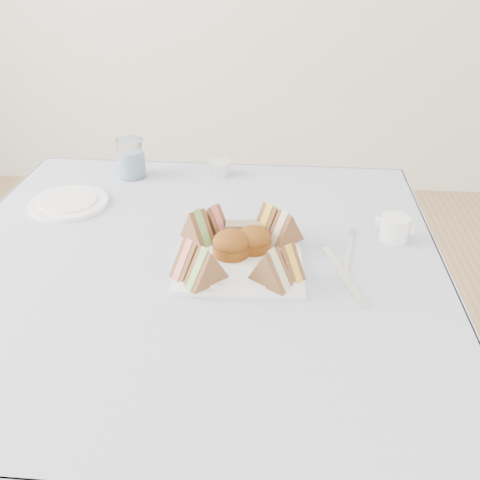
# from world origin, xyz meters

# --- Properties ---
(table) EXTENTS (0.90, 0.90, 0.74)m
(table) POSITION_xyz_m (0.00, 0.00, 0.37)
(table) COLOR brown
(table) RESTS_ON floor
(tablecloth) EXTENTS (1.02, 1.02, 0.01)m
(tablecloth) POSITION_xyz_m (0.00, 0.00, 0.74)
(tablecloth) COLOR silver
(tablecloth) RESTS_ON table
(serving_plate) EXTENTS (0.26, 0.26, 0.01)m
(serving_plate) POSITION_xyz_m (0.10, 0.00, 0.75)
(serving_plate) COLOR white
(serving_plate) RESTS_ON tablecloth
(sandwich_fl_a) EXTENTS (0.08, 0.09, 0.07)m
(sandwich_fl_a) POSITION_xyz_m (0.01, -0.06, 0.79)
(sandwich_fl_a) COLOR brown
(sandwich_fl_a) RESTS_ON serving_plate
(sandwich_fl_b) EXTENTS (0.09, 0.09, 0.07)m
(sandwich_fl_b) POSITION_xyz_m (0.04, -0.09, 0.79)
(sandwich_fl_b) COLOR brown
(sandwich_fl_b) RESTS_ON serving_plate
(sandwich_fr_a) EXTENTS (0.07, 0.08, 0.06)m
(sandwich_fr_a) POSITION_xyz_m (0.19, -0.05, 0.79)
(sandwich_fr_a) COLOR brown
(sandwich_fr_a) RESTS_ON serving_plate
(sandwich_fr_b) EXTENTS (0.09, 0.08, 0.07)m
(sandwich_fr_b) POSITION_xyz_m (0.16, -0.08, 0.79)
(sandwich_fr_b) COLOR brown
(sandwich_fr_b) RESTS_ON serving_plate
(sandwich_bl_a) EXTENTS (0.08, 0.09, 0.07)m
(sandwich_bl_a) POSITION_xyz_m (0.01, 0.06, 0.79)
(sandwich_bl_a) COLOR brown
(sandwich_bl_a) RESTS_ON serving_plate
(sandwich_bl_b) EXTENTS (0.08, 0.08, 0.07)m
(sandwich_bl_b) POSITION_xyz_m (0.04, 0.09, 0.79)
(sandwich_bl_b) COLOR brown
(sandwich_bl_b) RESTS_ON serving_plate
(sandwich_br_a) EXTENTS (0.08, 0.08, 0.07)m
(sandwich_br_a) POSITION_xyz_m (0.19, 0.07, 0.79)
(sandwich_br_a) COLOR brown
(sandwich_br_a) RESTS_ON serving_plate
(sandwich_br_b) EXTENTS (0.08, 0.09, 0.07)m
(sandwich_br_b) POSITION_xyz_m (0.15, 0.10, 0.79)
(sandwich_br_b) COLOR brown
(sandwich_br_b) RESTS_ON serving_plate
(scone_left) EXTENTS (0.08, 0.08, 0.05)m
(scone_left) POSITION_xyz_m (0.08, 0.01, 0.78)
(scone_left) COLOR brown
(scone_left) RESTS_ON serving_plate
(scone_right) EXTENTS (0.09, 0.09, 0.05)m
(scone_right) POSITION_xyz_m (0.12, 0.03, 0.78)
(scone_right) COLOR brown
(scone_right) RESTS_ON serving_plate
(pastry_slice) EXTENTS (0.08, 0.04, 0.04)m
(pastry_slice) POSITION_xyz_m (0.10, 0.08, 0.78)
(pastry_slice) COLOR #DCCE79
(pastry_slice) RESTS_ON serving_plate
(side_plate) EXTENTS (0.25, 0.25, 0.01)m
(side_plate) POSITION_xyz_m (-0.33, 0.22, 0.75)
(side_plate) COLOR white
(side_plate) RESTS_ON tablecloth
(water_glass) EXTENTS (0.09, 0.09, 0.10)m
(water_glass) POSITION_xyz_m (-0.22, 0.40, 0.80)
(water_glass) COLOR white
(water_glass) RESTS_ON tablecloth
(tea_strainer) EXTENTS (0.07, 0.07, 0.03)m
(tea_strainer) POSITION_xyz_m (0.01, 0.43, 0.76)
(tea_strainer) COLOR white
(tea_strainer) RESTS_ON tablecloth
(knife) EXTENTS (0.07, 0.20, 0.00)m
(knife) POSITION_xyz_m (0.30, -0.03, 0.75)
(knife) COLOR white
(knife) RESTS_ON tablecloth
(fork) EXTENTS (0.04, 0.17, 0.00)m
(fork) POSITION_xyz_m (0.32, 0.04, 0.75)
(fork) COLOR white
(fork) RESTS_ON tablecloth
(creamer_jug) EXTENTS (0.07, 0.07, 0.05)m
(creamer_jug) POSITION_xyz_m (0.42, 0.12, 0.77)
(creamer_jug) COLOR white
(creamer_jug) RESTS_ON tablecloth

